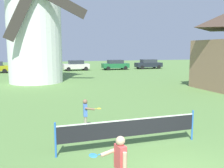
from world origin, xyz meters
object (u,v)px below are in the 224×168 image
(player_far, at_px, (86,113))
(stray_ball, at_px, (187,124))
(player_near, at_px, (119,162))
(parked_car_cream, at_px, (76,65))
(windmill, at_px, (34,18))
(tennis_net, at_px, (130,128))
(parked_car_red, at_px, (38,66))
(parked_car_black, at_px, (148,64))
(parked_car_green, at_px, (115,65))

(player_far, xyz_separation_m, stray_ball, (4.23, -0.84, -0.62))
(player_near, height_order, parked_car_cream, parked_car_cream)
(player_near, distance_m, player_far, 4.68)
(windmill, relative_size, stray_ball, 65.82)
(player_far, relative_size, stray_ball, 6.36)
(tennis_net, relative_size, stray_ball, 24.65)
(player_near, xyz_separation_m, parked_car_red, (-1.44, 32.69, 0.02))
(player_far, relative_size, parked_car_red, 0.32)
(player_far, relative_size, parked_car_black, 0.28)
(player_far, distance_m, stray_ball, 4.36)
(parked_car_cream, relative_size, parked_car_green, 0.95)
(windmill, distance_m, stray_ball, 18.55)
(parked_car_green, bearing_deg, tennis_net, -107.36)
(parked_car_black, bearing_deg, tennis_net, -117.01)
(windmill, distance_m, parked_car_black, 22.26)
(player_near, xyz_separation_m, parked_car_cream, (4.22, 32.35, 0.02))
(parked_car_red, bearing_deg, parked_car_cream, -3.45)
(tennis_net, height_order, parked_car_cream, parked_car_cream)
(player_near, distance_m, parked_car_cream, 32.63)
(parked_car_cream, bearing_deg, parked_car_red, 176.55)
(parked_car_red, bearing_deg, parked_car_green, -3.79)
(parked_car_cream, distance_m, parked_car_black, 12.15)
(tennis_net, xyz_separation_m, parked_car_black, (15.16, 29.73, 0.13))
(windmill, bearing_deg, parked_car_red, 88.92)
(parked_car_green, distance_m, parked_car_black, 5.94)
(parked_car_cream, xyz_separation_m, parked_car_green, (6.22, -0.44, 0.00))
(player_far, height_order, stray_ball, player_far)
(tennis_net, xyz_separation_m, parked_car_red, (-2.65, 30.29, 0.12))
(windmill, bearing_deg, parked_car_cream, 64.03)
(tennis_net, distance_m, parked_car_green, 30.91)
(player_near, bearing_deg, stray_ball, 40.95)
(windmill, height_order, stray_ball, windmill)
(windmill, bearing_deg, parked_car_green, 43.89)
(parked_car_red, height_order, parked_car_green, same)
(parked_car_green, bearing_deg, player_far, -110.63)
(parked_car_black, bearing_deg, windmill, -146.64)
(windmill, height_order, parked_car_cream, windmill)
(player_near, height_order, stray_ball, player_near)
(windmill, relative_size, parked_car_green, 3.09)
(stray_ball, bearing_deg, parked_car_black, 67.10)
(parked_car_red, bearing_deg, player_far, -86.69)
(parked_car_cream, xyz_separation_m, parked_car_black, (12.15, -0.21, 0.00))
(player_near, relative_size, stray_ball, 6.99)
(parked_car_green, bearing_deg, parked_car_red, 176.21)
(player_near, height_order, parked_car_black, parked_car_black)
(tennis_net, xyz_separation_m, player_far, (-1.03, 2.27, 0.03))
(player_near, distance_m, parked_car_green, 33.57)
(parked_car_cream, bearing_deg, stray_ball, -89.60)
(stray_ball, height_order, parked_car_black, parked_car_black)
(windmill, distance_m, tennis_net, 18.91)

